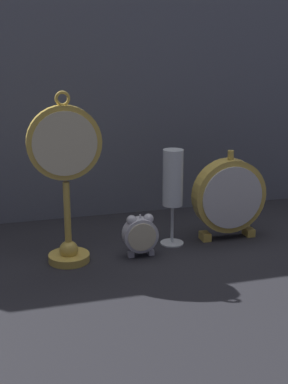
# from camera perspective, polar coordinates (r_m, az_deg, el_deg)

# --- Properties ---
(ground_plane) EXTENTS (4.00, 4.00, 0.00)m
(ground_plane) POSITION_cam_1_polar(r_m,az_deg,el_deg) (1.14, 1.10, -7.17)
(ground_plane) COLOR #232328
(fabric_backdrop_drape) EXTENTS (1.55, 0.01, 0.63)m
(fabric_backdrop_drape) POSITION_cam_1_polar(r_m,az_deg,el_deg) (1.37, -2.85, 10.47)
(fabric_backdrop_drape) COLOR slate
(fabric_backdrop_drape) RESTS_ON ground_plane
(pocket_watch_on_stand) EXTENTS (0.15, 0.09, 0.35)m
(pocket_watch_on_stand) POSITION_cam_1_polar(r_m,az_deg,el_deg) (1.08, -8.34, 1.63)
(pocket_watch_on_stand) COLOR gold
(pocket_watch_on_stand) RESTS_ON ground_plane
(alarm_clock_twin_bell) EXTENTS (0.07, 0.03, 0.09)m
(alarm_clock_twin_bell) POSITION_cam_1_polar(r_m,az_deg,el_deg) (1.14, -0.40, -4.44)
(alarm_clock_twin_bell) COLOR silver
(alarm_clock_twin_bell) RESTS_ON ground_plane
(mantel_clock_silver) EXTENTS (0.17, 0.04, 0.21)m
(mantel_clock_silver) POSITION_cam_1_polar(r_m,az_deg,el_deg) (1.24, 9.06, -0.45)
(mantel_clock_silver) COLOR gold
(mantel_clock_silver) RESTS_ON ground_plane
(champagne_flute) EXTENTS (0.05, 0.05, 0.22)m
(champagne_flute) POSITION_cam_1_polar(r_m,az_deg,el_deg) (1.18, 3.09, 0.85)
(champagne_flute) COLOR silver
(champagne_flute) RESTS_ON ground_plane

